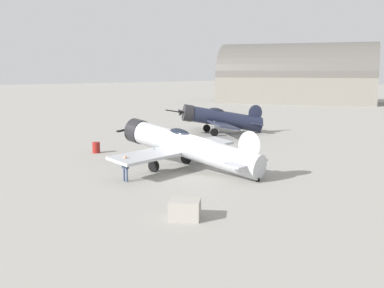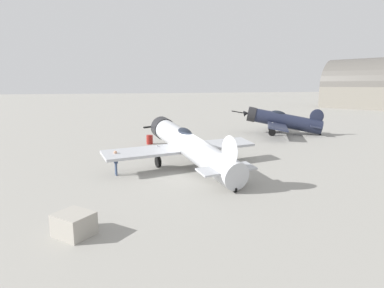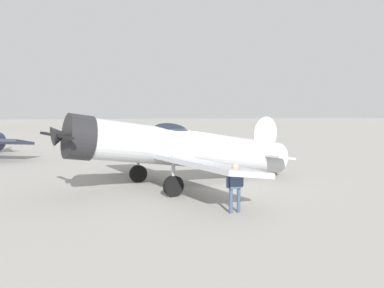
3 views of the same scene
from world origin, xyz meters
The scene contains 7 objects.
ground_plane centered at (0.00, 0.00, 0.00)m, with size 400.00×400.00×0.00m, color gray.
airplane_foreground centered at (0.09, -0.51, 1.62)m, with size 11.19×11.39×3.16m.
airplane_mid_apron centered at (-14.72, -11.90, 1.59)m, with size 9.54×10.98×3.13m.
ground_crew_mechanic centered at (4.89, -0.47, 0.96)m, with size 0.23×0.61×1.58m.
equipment_crate centered at (7.09, 7.28, 0.44)m, with size 1.74×1.76×0.87m.
fuel_drum centered at (0.90, -10.34, 0.44)m, with size 0.64×0.64×0.87m.
distant_hangar centered at (-61.90, -35.77, 4.44)m, with size 26.56×33.76×13.74m.
Camera 1 is at (20.59, 22.53, 6.50)m, focal length 44.72 mm.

